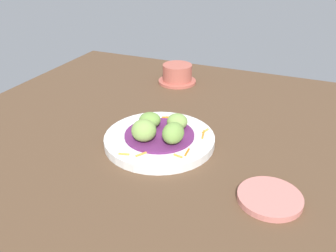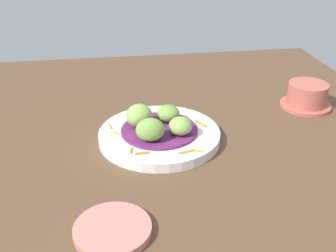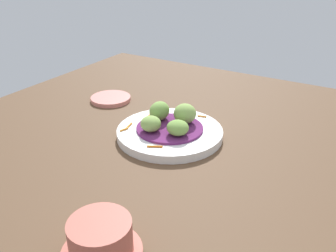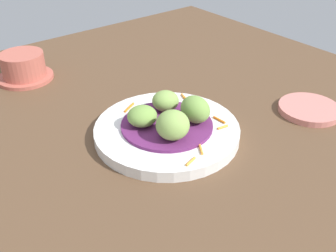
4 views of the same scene
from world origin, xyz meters
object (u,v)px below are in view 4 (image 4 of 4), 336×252
(main_plate, at_px, (169,130))
(guac_scoop_left, at_px, (195,109))
(guac_scoop_back, at_px, (173,125))
(side_plate_small, at_px, (309,109))
(guac_scoop_center, at_px, (165,101))
(terracotta_bowl, at_px, (24,67))
(guac_scoop_right, at_px, (142,116))

(main_plate, relative_size, guac_scoop_left, 4.43)
(guac_scoop_back, distance_m, side_plate_small, 0.29)
(main_plate, relative_size, guac_scoop_back, 4.61)
(guac_scoop_center, bearing_deg, terracotta_bowl, 111.73)
(main_plate, xyz_separation_m, guac_scoop_back, (-0.02, -0.04, 0.04))
(guac_scoop_right, distance_m, guac_scoop_back, 0.06)
(guac_scoop_center, height_order, side_plate_small, guac_scoop_center)
(guac_scoop_left, relative_size, guac_scoop_back, 1.04)
(guac_scoop_right, bearing_deg, guac_scoop_left, -30.88)
(guac_scoop_left, bearing_deg, side_plate_small, -20.42)
(guac_scoop_right, bearing_deg, guac_scoop_back, -75.88)
(main_plate, bearing_deg, terracotta_bowl, 106.42)
(guac_scoop_back, bearing_deg, side_plate_small, -13.25)
(guac_scoop_left, bearing_deg, guac_scoop_back, -165.88)
(terracotta_bowl, bearing_deg, guac_scoop_left, -69.41)
(guac_scoop_right, relative_size, side_plate_small, 0.44)
(guac_scoop_right, distance_m, side_plate_small, 0.32)
(guac_scoop_center, distance_m, guac_scoop_back, 0.09)
(guac_scoop_back, bearing_deg, main_plate, 59.12)
(guac_scoop_left, height_order, guac_scoop_back, guac_scoop_back)
(guac_scoop_right, bearing_deg, guac_scoop_center, 14.12)
(main_plate, height_order, guac_scoop_right, guac_scoop_right)
(guac_scoop_right, bearing_deg, terracotta_bowl, 101.49)
(main_plate, distance_m, guac_scoop_center, 0.05)
(main_plate, height_order, terracotta_bowl, terracotta_bowl)
(main_plate, bearing_deg, guac_scoop_center, 59.12)
(guac_scoop_left, xyz_separation_m, side_plate_small, (0.22, -0.08, -0.04))
(main_plate, height_order, guac_scoop_back, guac_scoop_back)
(main_plate, distance_m, guac_scoop_back, 0.06)
(guac_scoop_center, relative_size, guac_scoop_right, 0.94)
(main_plate, relative_size, guac_scoop_center, 5.23)
(side_plate_small, bearing_deg, guac_scoop_center, 148.62)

